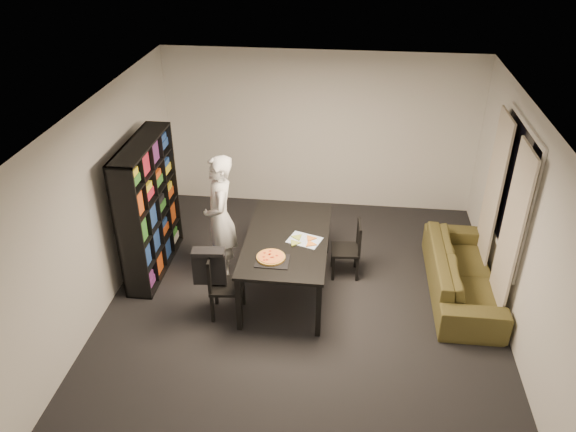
# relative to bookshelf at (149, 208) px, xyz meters

# --- Properties ---
(room) EXTENTS (5.01, 5.51, 2.61)m
(room) POSITION_rel_bookshelf_xyz_m (2.16, -0.60, 0.35)
(room) COLOR black
(room) RESTS_ON ground
(window_pane) EXTENTS (0.02, 1.40, 1.60)m
(window_pane) POSITION_rel_bookshelf_xyz_m (4.64, -0.00, 0.55)
(window_pane) COLOR black
(window_pane) RESTS_ON room
(window_frame) EXTENTS (0.03, 1.52, 1.72)m
(window_frame) POSITION_rel_bookshelf_xyz_m (4.64, -0.00, 0.55)
(window_frame) COLOR white
(window_frame) RESTS_ON room
(curtain_left) EXTENTS (0.03, 0.70, 2.25)m
(curtain_left) POSITION_rel_bookshelf_xyz_m (4.56, -0.52, 0.20)
(curtain_left) COLOR beige
(curtain_left) RESTS_ON room
(curtain_right) EXTENTS (0.03, 0.70, 2.25)m
(curtain_right) POSITION_rel_bookshelf_xyz_m (4.56, 0.52, 0.20)
(curtain_right) COLOR beige
(curtain_right) RESTS_ON room
(bookshelf) EXTENTS (0.35, 1.50, 1.90)m
(bookshelf) POSITION_rel_bookshelf_xyz_m (0.00, 0.00, 0.00)
(bookshelf) COLOR black
(bookshelf) RESTS_ON room
(dining_table) EXTENTS (1.06, 1.91, 0.79)m
(dining_table) POSITION_rel_bookshelf_xyz_m (1.90, -0.26, -0.23)
(dining_table) COLOR black
(dining_table) RESTS_ON room
(chair_left) EXTENTS (0.44, 0.44, 0.88)m
(chair_left) POSITION_rel_bookshelf_xyz_m (1.15, -0.89, -0.45)
(chair_left) COLOR black
(chair_left) RESTS_ON room
(chair_right) EXTENTS (0.41, 0.41, 0.82)m
(chair_right) POSITION_rel_bookshelf_xyz_m (2.74, 0.14, -0.48)
(chair_right) COLOR black
(chair_right) RESTS_ON room
(draped_jacket) EXTENTS (0.41, 0.21, 0.49)m
(draped_jacket) POSITION_rel_bookshelf_xyz_m (1.03, -0.90, -0.22)
(draped_jacket) COLOR black
(draped_jacket) RESTS_ON chair_left
(person) EXTENTS (0.58, 0.73, 1.76)m
(person) POSITION_rel_bookshelf_xyz_m (0.98, -0.03, -0.07)
(person) COLOR white
(person) RESTS_ON room
(baking_tray) EXTENTS (0.40, 0.32, 0.01)m
(baking_tray) POSITION_rel_bookshelf_xyz_m (1.79, -0.82, -0.15)
(baking_tray) COLOR black
(baking_tray) RESTS_ON dining_table
(pepperoni_pizza) EXTENTS (0.35, 0.35, 0.03)m
(pepperoni_pizza) POSITION_rel_bookshelf_xyz_m (1.77, -0.78, -0.13)
(pepperoni_pizza) COLOR olive
(pepperoni_pizza) RESTS_ON dining_table
(kitchen_towel) EXTENTS (0.48, 0.41, 0.01)m
(kitchen_towel) POSITION_rel_bookshelf_xyz_m (2.13, -0.31, -0.15)
(kitchen_towel) COLOR silver
(kitchen_towel) RESTS_ON dining_table
(pizza_slices) EXTENTS (0.42, 0.38, 0.01)m
(pizza_slices) POSITION_rel_bookshelf_xyz_m (2.12, -0.34, -0.14)
(pizza_slices) COLOR gold
(pizza_slices) RESTS_ON dining_table
(sofa) EXTENTS (0.81, 2.08, 0.61)m
(sofa) POSITION_rel_bookshelf_xyz_m (4.21, -0.10, -0.65)
(sofa) COLOR #453D1B
(sofa) RESTS_ON room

